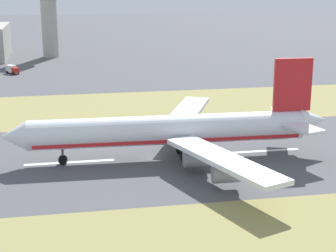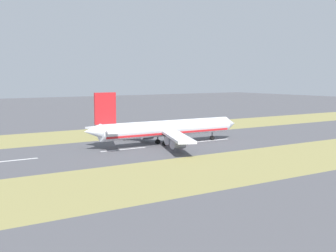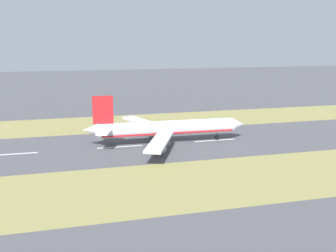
% 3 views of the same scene
% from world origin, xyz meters
% --- Properties ---
extents(ground_plane, '(800.00, 800.00, 0.00)m').
position_xyz_m(ground_plane, '(0.00, 0.00, 0.00)').
color(ground_plane, '#4C4C51').
extents(grass_median_east, '(40.00, 600.00, 0.01)m').
position_xyz_m(grass_median_east, '(45.00, 0.00, 0.00)').
color(grass_median_east, olive).
rests_on(grass_median_east, ground).
extents(centreline_dash_mid, '(1.20, 18.00, 0.01)m').
position_xyz_m(centreline_dash_mid, '(0.00, -22.84, 0.01)').
color(centreline_dash_mid, silver).
rests_on(centreline_dash_mid, ground).
extents(centreline_dash_far, '(1.20, 18.00, 0.01)m').
position_xyz_m(centreline_dash_far, '(0.00, 17.16, 0.01)').
color(centreline_dash_far, silver).
rests_on(centreline_dash_far, ground).
extents(airplane_main_jet, '(64.11, 67.12, 20.20)m').
position_xyz_m(airplane_main_jet, '(-1.45, -4.74, 6.02)').
color(airplane_main_jet, silver).
rests_on(airplane_main_jet, ground).
extents(control_tower, '(12.00, 12.00, 35.89)m').
position_xyz_m(control_tower, '(147.44, 23.08, 22.13)').
color(control_tower, '#A39E93').
rests_on(control_tower, ground).
extents(service_truck, '(6.16, 5.28, 3.10)m').
position_xyz_m(service_truck, '(106.48, 36.68, 1.67)').
color(service_truck, '#B2231E').
rests_on(service_truck, ground).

